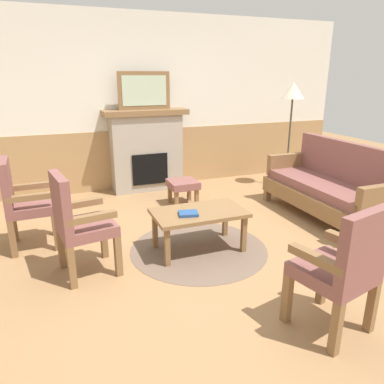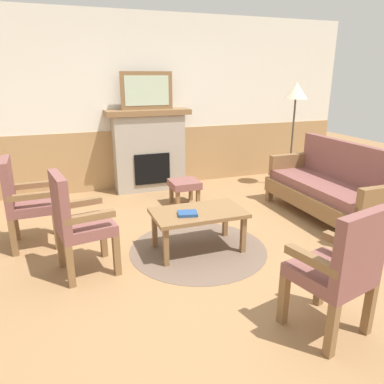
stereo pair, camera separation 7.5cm
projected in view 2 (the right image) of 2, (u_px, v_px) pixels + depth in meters
ground_plane at (203, 250)px, 3.90m from camera, size 14.00×14.00×0.00m
wall_back at (144, 106)px, 5.82m from camera, size 7.20×0.14×2.70m
fireplace at (149, 150)px, 5.80m from camera, size 1.30×0.44×1.28m
framed_picture at (147, 91)px, 5.52m from camera, size 0.80×0.04×0.56m
couch at (329, 189)px, 4.67m from camera, size 0.70×1.80×0.98m
coffee_table at (198, 216)px, 3.81m from camera, size 0.96×0.56×0.44m
round_rug at (198, 249)px, 3.93m from camera, size 1.47×1.47×0.01m
book_on_table at (188, 214)px, 3.68m from camera, size 0.22×0.19×0.03m
footstool at (184, 186)px, 5.18m from camera, size 0.40×0.40×0.36m
armchair_near_fireplace at (24, 199)px, 3.86m from camera, size 0.50×0.50×0.98m
armchair_by_window_left at (77, 219)px, 3.31m from camera, size 0.55×0.55×0.98m
armchair_front_left at (340, 267)px, 2.50m from camera, size 0.58×0.58×0.98m
floor_lamp_by_couch at (296, 97)px, 5.70m from camera, size 0.36×0.36×1.68m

